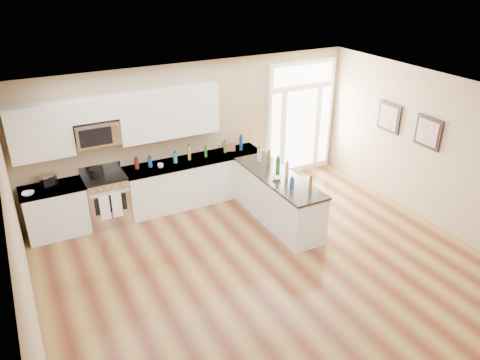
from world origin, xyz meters
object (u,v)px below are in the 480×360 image
Objects in this scene: toaster_oven at (48,180)px; peninsula_cabinet at (277,200)px; stockpot at (96,172)px; kitchen_range at (107,199)px.

peninsula_cabinet is at bearing -42.43° from toaster_oven.
stockpot is 0.83m from toaster_oven.
stockpot is at bearing 153.69° from peninsula_cabinet.
toaster_oven reaches higher than peninsula_cabinet.
peninsula_cabinet is at bearing -26.31° from stockpot.
toaster_oven is at bearing 157.83° from peninsula_cabinet.
toaster_oven reaches higher than stockpot.
kitchen_range is at bearing 153.27° from peninsula_cabinet.
kitchen_range is 1.10m from toaster_oven.
stockpot reaches higher than peninsula_cabinet.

